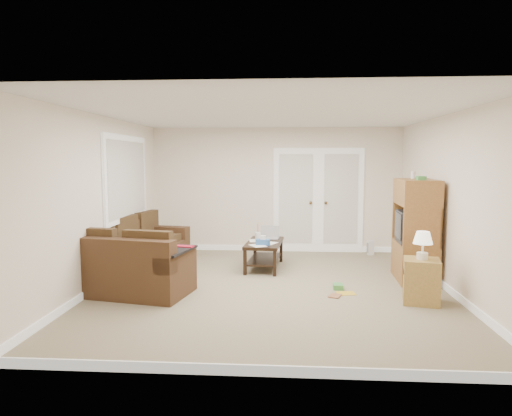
# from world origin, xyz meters

# --- Properties ---
(floor) EXTENTS (5.50, 5.50, 0.00)m
(floor) POSITION_xyz_m (0.00, 0.00, 0.00)
(floor) COLOR gray
(floor) RESTS_ON ground
(ceiling) EXTENTS (5.00, 5.50, 0.02)m
(ceiling) POSITION_xyz_m (0.00, 0.00, 2.50)
(ceiling) COLOR silver
(ceiling) RESTS_ON wall_back
(wall_left) EXTENTS (0.02, 5.50, 2.50)m
(wall_left) POSITION_xyz_m (-2.50, 0.00, 1.25)
(wall_left) COLOR white
(wall_left) RESTS_ON floor
(wall_right) EXTENTS (0.02, 5.50, 2.50)m
(wall_right) POSITION_xyz_m (2.50, 0.00, 1.25)
(wall_right) COLOR white
(wall_right) RESTS_ON floor
(wall_back) EXTENTS (5.00, 0.02, 2.50)m
(wall_back) POSITION_xyz_m (0.00, 2.75, 1.25)
(wall_back) COLOR white
(wall_back) RESTS_ON floor
(wall_front) EXTENTS (5.00, 0.02, 2.50)m
(wall_front) POSITION_xyz_m (0.00, -2.75, 1.25)
(wall_front) COLOR white
(wall_front) RESTS_ON floor
(baseboards) EXTENTS (5.00, 5.50, 0.10)m
(baseboards) POSITION_xyz_m (0.00, 0.00, 0.05)
(baseboards) COLOR white
(baseboards) RESTS_ON floor
(french_doors) EXTENTS (1.80, 0.05, 2.13)m
(french_doors) POSITION_xyz_m (0.85, 2.71, 1.04)
(french_doors) COLOR white
(french_doors) RESTS_ON floor
(window_left) EXTENTS (0.05, 1.92, 1.42)m
(window_left) POSITION_xyz_m (-2.46, 1.00, 1.55)
(window_left) COLOR white
(window_left) RESTS_ON wall_left
(sectional_sofa) EXTENTS (1.92, 2.98, 0.83)m
(sectional_sofa) POSITION_xyz_m (-2.14, 0.28, 0.33)
(sectional_sofa) COLOR #472F1B
(sectional_sofa) RESTS_ON floor
(coffee_table) EXTENTS (0.66, 1.18, 0.77)m
(coffee_table) POSITION_xyz_m (-0.16, 1.23, 0.25)
(coffee_table) COLOR black
(coffee_table) RESTS_ON floor
(tv_armoire) EXTENTS (0.59, 1.01, 1.68)m
(tv_armoire) POSITION_xyz_m (2.19, 0.59, 0.79)
(tv_armoire) COLOR #905C2C
(tv_armoire) RESTS_ON floor
(side_cabinet) EXTENTS (0.53, 0.53, 0.94)m
(side_cabinet) POSITION_xyz_m (1.97, -0.56, 0.34)
(side_cabinet) COLOR #A7823D
(side_cabinet) RESTS_ON floor
(space_heater) EXTENTS (0.13, 0.12, 0.28)m
(space_heater) POSITION_xyz_m (1.87, 2.45, 0.14)
(space_heater) COLOR white
(space_heater) RESTS_ON floor
(floor_magazine) EXTENTS (0.28, 0.24, 0.01)m
(floor_magazine) POSITION_xyz_m (1.05, -0.22, 0.00)
(floor_magazine) COLOR gold
(floor_magazine) RESTS_ON floor
(floor_greenbox) EXTENTS (0.14, 0.19, 0.07)m
(floor_greenbox) POSITION_xyz_m (0.96, 0.00, 0.04)
(floor_greenbox) COLOR #419042
(floor_greenbox) RESTS_ON floor
(floor_book) EXTENTS (0.21, 0.24, 0.02)m
(floor_book) POSITION_xyz_m (0.81, -0.34, 0.01)
(floor_book) COLOR brown
(floor_book) RESTS_ON floor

